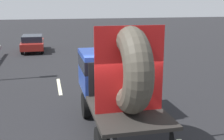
{
  "coord_description": "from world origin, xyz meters",
  "views": [
    {
      "loc": [
        -1.86,
        -7.95,
        4.11
      ],
      "look_at": [
        0.25,
        1.41,
        1.8
      ],
      "focal_mm": 46.54,
      "sensor_mm": 36.0,
      "label": 1
    }
  ],
  "objects": [
    {
      "name": "lane_dash_left_far",
      "position": [
        -1.38,
        5.95,
        0.0
      ],
      "size": [
        0.16,
        2.83,
        0.01
      ],
      "primitive_type": "cube",
      "rotation": [
        0.0,
        0.0,
        1.57
      ],
      "color": "beige",
      "rests_on": "ground_plane"
    },
    {
      "name": "ground_plane",
      "position": [
        0.0,
        0.0,
        0.0
      ],
      "size": [
        120.0,
        120.0,
        0.0
      ],
      "primitive_type": "plane",
      "color": "black"
    },
    {
      "name": "distant_sedan",
      "position": [
        -3.02,
        16.63,
        0.72
      ],
      "size": [
        1.75,
        4.09,
        1.33
      ],
      "color": "black",
      "rests_on": "ground_plane"
    },
    {
      "name": "lane_dash_right_far",
      "position": [
        1.89,
        6.39,
        0.0
      ],
      "size": [
        0.16,
        2.26,
        0.01
      ],
      "primitive_type": "cube",
      "rotation": [
        0.0,
        0.0,
        1.57
      ],
      "color": "beige",
      "rests_on": "ground_plane"
    },
    {
      "name": "flatbed_truck",
      "position": [
        0.25,
        0.71,
        1.72
      ],
      "size": [
        2.02,
        4.8,
        3.48
      ],
      "color": "black",
      "rests_on": "ground_plane"
    }
  ]
}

